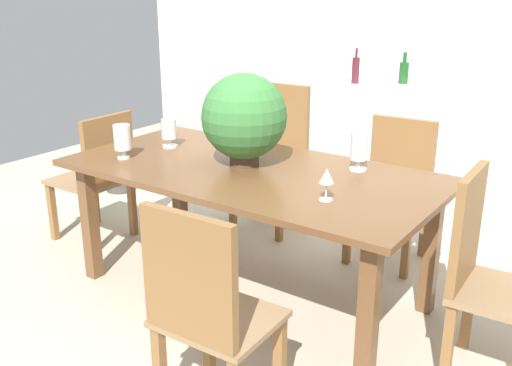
% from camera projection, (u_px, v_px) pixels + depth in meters
% --- Properties ---
extents(ground_plane, '(7.04, 7.04, 0.00)m').
position_uv_depth(ground_plane, '(257.00, 288.00, 3.45)').
color(ground_plane, '#BCB29E').
extents(back_wall, '(6.40, 0.10, 2.60)m').
position_uv_depth(back_wall, '(429.00, 34.00, 5.04)').
color(back_wall, silver).
rests_on(back_wall, ground).
extents(dining_table, '(2.05, 1.03, 0.76)m').
position_uv_depth(dining_table, '(251.00, 184.00, 3.19)').
color(dining_table, brown).
rests_on(dining_table, ground).
extents(chair_far_left, '(0.48, 0.42, 1.04)m').
position_uv_depth(chair_far_left, '(276.00, 150.00, 4.22)').
color(chair_far_left, brown).
rests_on(chair_far_left, ground).
extents(chair_near_right, '(0.47, 0.42, 0.95)m').
position_uv_depth(chair_near_right, '(205.00, 308.00, 2.24)').
color(chair_near_right, brown).
rests_on(chair_near_right, ground).
extents(chair_head_end, '(0.48, 0.45, 0.90)m').
position_uv_depth(chair_head_end, '(99.00, 173.00, 3.93)').
color(chair_head_end, brown).
rests_on(chair_head_end, ground).
extents(chair_foot_end, '(0.45, 0.43, 0.96)m').
position_uv_depth(chair_foot_end, '(485.00, 271.00, 2.54)').
color(chair_foot_end, brown).
rests_on(chair_foot_end, ground).
extents(chair_far_right, '(0.48, 0.47, 0.90)m').
position_uv_depth(chair_far_right, '(395.00, 182.00, 3.73)').
color(chair_far_right, brown).
rests_on(chair_far_right, ground).
extents(flower_centerpiece, '(0.47, 0.47, 0.51)m').
position_uv_depth(flower_centerpiece, '(244.00, 117.00, 3.14)').
color(flower_centerpiece, '#4C3828').
rests_on(flower_centerpiece, dining_table).
extents(crystal_vase_left, '(0.09, 0.09, 0.17)m').
position_uv_depth(crystal_vase_left, '(169.00, 131.00, 3.55)').
color(crystal_vase_left, silver).
rests_on(crystal_vase_left, dining_table).
extents(crystal_vase_center_near, '(0.09, 0.09, 0.21)m').
position_uv_depth(crystal_vase_center_near, '(359.00, 148.00, 3.09)').
color(crystal_vase_center_near, silver).
rests_on(crystal_vase_center_near, dining_table).
extents(crystal_vase_right, '(0.10, 0.10, 0.20)m').
position_uv_depth(crystal_vase_right, '(122.00, 138.00, 3.31)').
color(crystal_vase_right, silver).
rests_on(crystal_vase_right, dining_table).
extents(wine_glass, '(0.07, 0.07, 0.15)m').
position_uv_depth(wine_glass, '(327.00, 177.00, 2.66)').
color(wine_glass, silver).
rests_on(wine_glass, dining_table).
extents(kitchen_counter, '(1.88, 0.67, 0.92)m').
position_uv_depth(kitchen_counter, '(378.00, 138.00, 4.95)').
color(kitchen_counter, silver).
rests_on(kitchen_counter, ground).
extents(wine_bottle_amber, '(0.06, 0.06, 0.28)m').
position_uv_depth(wine_bottle_amber, '(417.00, 75.00, 4.57)').
color(wine_bottle_amber, '#B2BFB7').
rests_on(wine_bottle_amber, kitchen_counter).
extents(wine_bottle_tall, '(0.08, 0.08, 0.25)m').
position_uv_depth(wine_bottle_tall, '(436.00, 80.00, 4.46)').
color(wine_bottle_tall, '#B2BFB7').
rests_on(wine_bottle_tall, kitchen_counter).
extents(wine_bottle_dark, '(0.06, 0.06, 0.29)m').
position_uv_depth(wine_bottle_dark, '(356.00, 70.00, 4.82)').
color(wine_bottle_dark, '#511E28').
rests_on(wine_bottle_dark, kitchen_counter).
extents(wine_bottle_green, '(0.08, 0.08, 0.26)m').
position_uv_depth(wine_bottle_green, '(404.00, 72.00, 4.81)').
color(wine_bottle_green, '#194C1E').
rests_on(wine_bottle_green, kitchen_counter).
extents(potted_plant_floor, '(0.40, 0.40, 0.52)m').
position_uv_depth(potted_plant_floor, '(119.00, 160.00, 5.01)').
color(potted_plant_floor, '#423D38').
rests_on(potted_plant_floor, ground).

